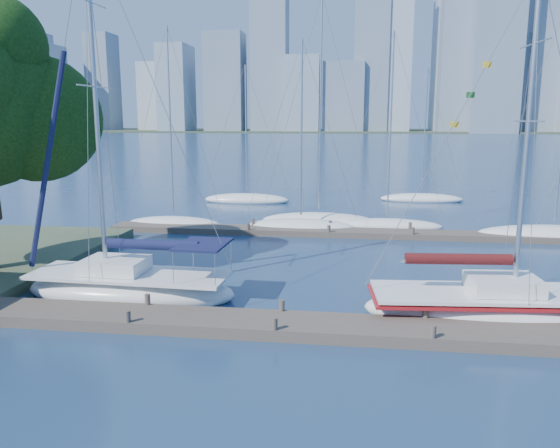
# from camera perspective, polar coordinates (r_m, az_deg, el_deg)

# --- Properties ---
(ground) EXTENTS (700.00, 700.00, 0.00)m
(ground) POSITION_cam_1_polar(r_m,az_deg,el_deg) (19.02, -0.17, -11.10)
(ground) COLOR navy
(ground) RESTS_ON ground
(near_dock) EXTENTS (26.00, 2.00, 0.40)m
(near_dock) POSITION_cam_1_polar(r_m,az_deg,el_deg) (18.95, -0.17, -10.54)
(near_dock) COLOR #4B3F37
(near_dock) RESTS_ON ground
(far_dock) EXTENTS (30.00, 1.80, 0.36)m
(far_dock) POSITION_cam_1_polar(r_m,az_deg,el_deg) (34.18, 6.86, -0.90)
(far_dock) COLOR #4B3F37
(far_dock) RESTS_ON ground
(far_shore) EXTENTS (800.00, 100.00, 1.50)m
(far_shore) POSITION_cam_1_polar(r_m,az_deg,el_deg) (337.55, 7.43, 9.60)
(far_shore) COLOR #38472D
(far_shore) RESTS_ON ground
(sailboat_navy) EXTENTS (8.79, 3.19, 14.96)m
(sailboat_navy) POSITION_cam_1_polar(r_m,az_deg,el_deg) (22.87, -15.48, -4.60)
(sailboat_navy) COLOR white
(sailboat_navy) RESTS_ON ground
(sailboat_maroon) EXTENTS (8.82, 3.55, 12.61)m
(sailboat_maroon) POSITION_cam_1_polar(r_m,az_deg,el_deg) (21.16, 20.72, -6.80)
(sailboat_maroon) COLOR white
(sailboat_maroon) RESTS_ON ground
(bg_boat_0) EXTENTS (6.66, 3.88, 13.28)m
(bg_boat_0) POSITION_cam_1_polar(r_m,az_deg,el_deg) (37.45, -11.01, 0.13)
(bg_boat_0) COLOR white
(bg_boat_0) RESTS_ON ground
(bg_boat_1) EXTENTS (7.25, 2.63, 12.32)m
(bg_boat_1) POSITION_cam_1_polar(r_m,az_deg,el_deg) (35.47, 2.19, -0.26)
(bg_boat_1) COLOR white
(bg_boat_1) RESTS_ON ground
(bg_boat_2) EXTENTS (8.11, 3.42, 15.41)m
(bg_boat_2) POSITION_cam_1_polar(r_m,az_deg,el_deg) (37.57, 4.09, 0.41)
(bg_boat_2) COLOR white
(bg_boat_2) RESTS_ON ground
(bg_boat_3) EXTENTS (7.42, 2.63, 12.85)m
(bg_boat_3) POSITION_cam_1_polar(r_m,az_deg,el_deg) (36.77, 11.11, -0.10)
(bg_boat_3) COLOR white
(bg_boat_3) RESTS_ON ground
(bg_boat_4) EXTENTS (9.22, 3.45, 15.13)m
(bg_boat_4) POSITION_cam_1_polar(r_m,az_deg,el_deg) (36.75, 26.66, -0.98)
(bg_boat_4) COLOR white
(bg_boat_4) RESTS_ON ground
(bg_boat_6) EXTENTS (7.77, 4.06, 11.97)m
(bg_boat_6) POSITION_cam_1_polar(r_m,az_deg,el_deg) (47.66, -3.49, 2.59)
(bg_boat_6) COLOR white
(bg_boat_6) RESTS_ON ground
(bg_boat_7) EXTENTS (7.45, 3.76, 11.74)m
(bg_boat_7) POSITION_cam_1_polar(r_m,az_deg,el_deg) (49.82, 14.57, 2.60)
(bg_boat_7) COLOR white
(bg_boat_7) RESTS_ON ground
(skyline) EXTENTS (502.11, 51.31, 116.82)m
(skyline) POSITION_cam_1_polar(r_m,az_deg,el_deg) (309.71, 12.00, 16.18)
(skyline) COLOR #8598AB
(skyline) RESTS_ON ground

